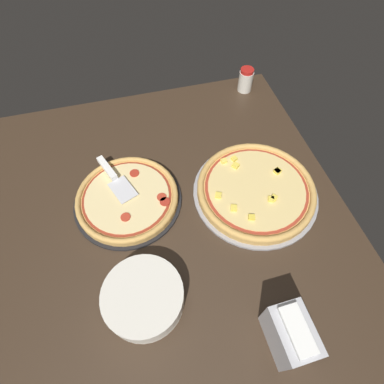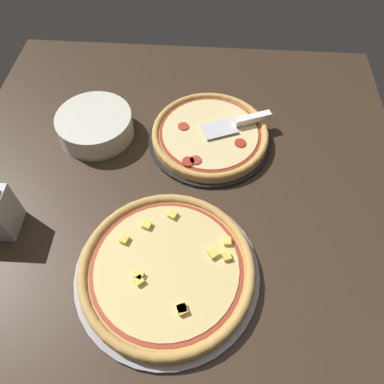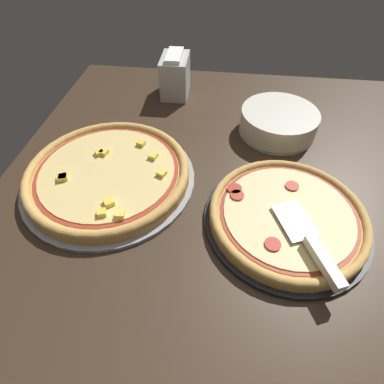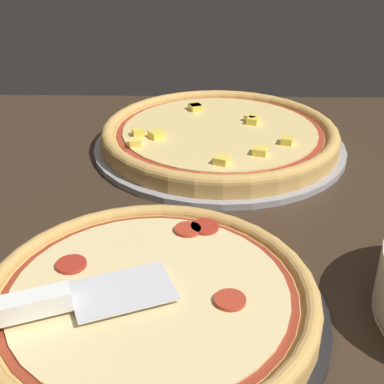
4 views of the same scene
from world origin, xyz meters
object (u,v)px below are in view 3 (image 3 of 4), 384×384
object	(u,v)px
serving_spatula	(316,251)
plate_stack	(278,122)
pizza_front	(288,215)
pizza_back	(107,174)
napkin_holder	(175,75)

from	to	relation	value
serving_spatula	plate_stack	xyz separation A→B (cm)	(43.97, 3.78, -1.22)
serving_spatula	plate_stack	bearing A→B (deg)	4.91
pizza_front	serving_spatula	bearing A→B (deg)	-158.40
pizza_back	serving_spatula	xyz separation A→B (cm)	(-17.49, -46.95, 2.01)
plate_stack	pizza_back	bearing A→B (deg)	121.52
serving_spatula	napkin_holder	size ratio (longest dim) A/B	1.53
plate_stack	pizza_front	bearing A→B (deg)	179.70
plate_stack	napkin_holder	size ratio (longest dim) A/B	1.60
napkin_holder	pizza_front	bearing A→B (deg)	-147.85
pizza_back	pizza_front	bearing A→B (deg)	-99.91
pizza_front	serving_spatula	world-z (taller)	serving_spatula
serving_spatula	napkin_holder	bearing A→B (deg)	30.61
serving_spatula	plate_stack	world-z (taller)	plate_stack
pizza_front	pizza_back	world-z (taller)	pizza_back
serving_spatula	napkin_holder	xyz separation A→B (cm)	(62.92, 37.23, 1.86)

